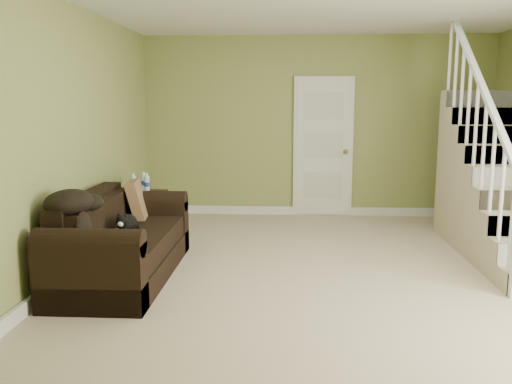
# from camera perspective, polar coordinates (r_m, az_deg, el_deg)

# --- Properties ---
(floor) EXTENTS (5.00, 5.50, 0.01)m
(floor) POSITION_cam_1_polar(r_m,az_deg,el_deg) (5.48, 7.59, -8.32)
(floor) COLOR tan
(floor) RESTS_ON ground
(wall_back) EXTENTS (5.00, 0.04, 2.60)m
(wall_back) POSITION_cam_1_polar(r_m,az_deg,el_deg) (7.97, 6.38, 6.83)
(wall_back) COLOR #8A944F
(wall_back) RESTS_ON floor
(wall_front) EXTENTS (5.00, 0.04, 2.60)m
(wall_front) POSITION_cam_1_polar(r_m,az_deg,el_deg) (2.51, 12.75, 0.70)
(wall_front) COLOR #8A944F
(wall_front) RESTS_ON floor
(wall_left) EXTENTS (0.04, 5.50, 2.60)m
(wall_left) POSITION_cam_1_polar(r_m,az_deg,el_deg) (5.62, -18.55, 5.25)
(wall_left) COLOR #8A944F
(wall_left) RESTS_ON floor
(baseboard_back) EXTENTS (5.00, 0.04, 0.12)m
(baseboard_back) POSITION_cam_1_polar(r_m,az_deg,el_deg) (8.09, 6.22, -1.98)
(baseboard_back) COLOR white
(baseboard_back) RESTS_ON floor
(baseboard_left) EXTENTS (0.04, 5.50, 0.12)m
(baseboard_left) POSITION_cam_1_polar(r_m,az_deg,el_deg) (5.82, -17.62, -7.00)
(baseboard_left) COLOR white
(baseboard_left) RESTS_ON floor
(door) EXTENTS (0.86, 0.12, 2.02)m
(door) POSITION_cam_1_polar(r_m,az_deg,el_deg) (7.95, 7.08, 4.69)
(door) COLOR white
(door) RESTS_ON floor
(staircase) EXTENTS (1.00, 2.51, 2.82)m
(staircase) POSITION_cam_1_polar(r_m,az_deg,el_deg) (6.70, 24.38, -0.16)
(staircase) COLOR tan
(staircase) RESTS_ON floor
(sofa) EXTENTS (0.88, 2.03, 0.80)m
(sofa) POSITION_cam_1_polar(r_m,az_deg,el_deg) (5.38, -14.16, -5.48)
(sofa) COLOR black
(sofa) RESTS_ON floor
(side_table) EXTENTS (0.53, 0.53, 0.83)m
(side_table) POSITION_cam_1_polar(r_m,az_deg,el_deg) (6.65, -11.85, -2.49)
(side_table) COLOR black
(side_table) RESTS_ON floor
(cat) EXTENTS (0.21, 0.46, 0.22)m
(cat) POSITION_cam_1_polar(r_m,az_deg,el_deg) (5.33, -13.46, -3.22)
(cat) COLOR black
(cat) RESTS_ON sofa
(banana) EXTENTS (0.10, 0.22, 0.06)m
(banana) POSITION_cam_1_polar(r_m,az_deg,el_deg) (4.94, -12.82, -4.86)
(banana) COLOR yellow
(banana) RESTS_ON sofa
(throw_pillow) EXTENTS (0.27, 0.46, 0.45)m
(throw_pillow) POSITION_cam_1_polar(r_m,az_deg,el_deg) (5.98, -12.36, -0.91)
(throw_pillow) COLOR #533321
(throw_pillow) RESTS_ON sofa
(throw_blanket) EXTENTS (0.42, 0.54, 0.21)m
(throw_blanket) POSITION_cam_1_polar(r_m,az_deg,el_deg) (4.84, -19.06, -1.00)
(throw_blanket) COLOR black
(throw_blanket) RESTS_ON sofa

